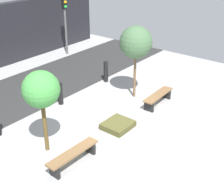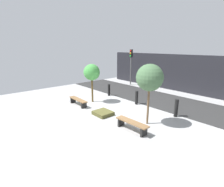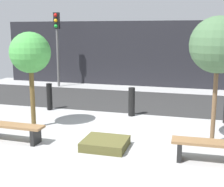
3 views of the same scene
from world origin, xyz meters
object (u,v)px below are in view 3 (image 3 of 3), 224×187
Objects in this scene: bollard_far_left at (49,97)px; traffic_light_west at (57,36)px; bench_left at (10,129)px; bench_right at (214,148)px; bollard_left at (132,102)px; planter_bed at (105,144)px; tree_behind_right_bench at (218,45)px; tree_behind_left_bench at (30,53)px.

traffic_light_west reaches higher than bollard_far_left.
bench_right is at bearing 1.43° from bench_left.
bollard_left is at bearing 0.00° from bollard_far_left.
bollard_far_left is 1.00× the size of bollard_left.
planter_bed is at bearing 173.98° from bench_right.
bollard_far_left is (-5.47, 2.00, -1.96)m from tree_behind_right_bench.
bollard_left is at bearing 141.19° from tree_behind_right_bench.
traffic_light_west is (-1.75, 4.45, 2.04)m from bollard_far_left.
bollard_left is at bearing 126.42° from bench_right.
tree_behind_left_bench is at bearing 180.00° from tree_behind_right_bench.
tree_behind_right_bench reaches higher than bollard_far_left.
bench_left is at bearing -81.27° from bollard_far_left.
tree_behind_right_bench reaches higher than bench_right.
bench_right is 1.73× the size of planter_bed.
bench_left is 4.06m from bollard_left.
planter_bed is (-2.49, 0.20, -0.23)m from bench_right.
tree_behind_right_bench is (4.98, 1.20, 2.11)m from bench_left.
bench_left is 0.68× the size of tree_behind_left_bench.
bollard_far_left reaches higher than bench_left.
planter_bed is at bearing -21.91° from tree_behind_left_bench.
tree_behind_left_bench is 3.61m from bollard_left.
bench_left is 4.98m from bench_right.
tree_behind_right_bench is at bearing 21.91° from planter_bed.
traffic_light_west reaches higher than planter_bed.
bollard_far_left is 2.98m from bollard_left.
bollard_left is (-2.49, 3.21, 0.13)m from bench_right.
bench_left is at bearing -90.00° from tree_behind_left_bench.
planter_bed is 3.03m from bollard_left.
bollard_left is at bearing 38.81° from tree_behind_left_bench.
bollard_far_left is 0.26× the size of traffic_light_west.
tree_behind_left_bench is at bearing -141.19° from bollard_left.
bollard_far_left reaches higher than bollard_left.
bollard_left is at bearing 53.58° from bench_left.
traffic_light_west is at bearing 107.73° from bench_left.
tree_behind_right_bench is at bearing 88.57° from bench_right.
tree_behind_right_bench is at bearing -38.81° from bollard_left.
traffic_light_west is at bearing 122.38° from planter_bed.
bench_right is 0.66× the size of tree_behind_left_bench.
bollard_far_left reaches higher than bench_right.
tree_behind_left_bench reaches higher than planter_bed.
tree_behind_right_bench is 3.29× the size of bollard_far_left.
bollard_left is at bearing -43.27° from traffic_light_west.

